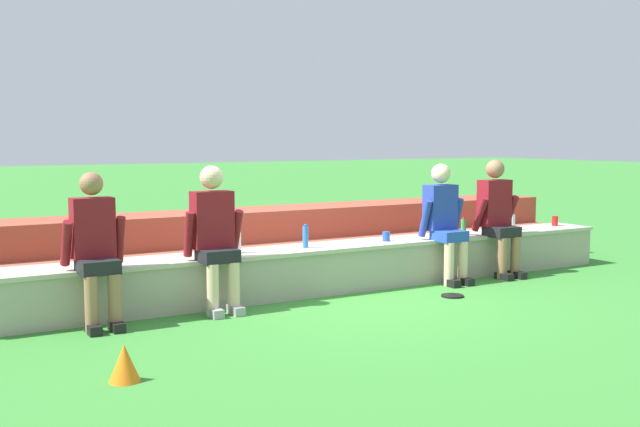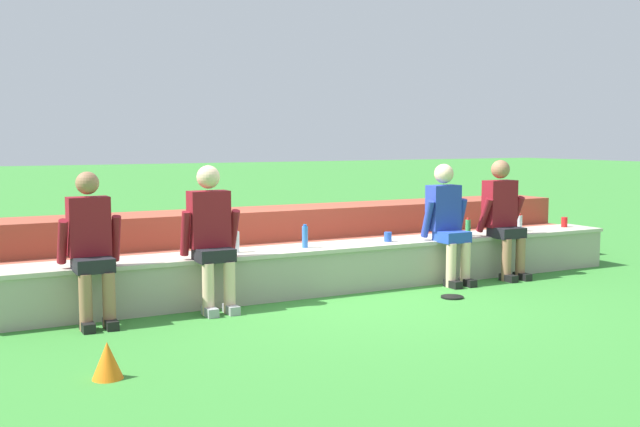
% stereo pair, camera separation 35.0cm
% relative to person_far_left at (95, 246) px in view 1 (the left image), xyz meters
% --- Properties ---
extents(ground_plane, '(80.00, 80.00, 0.00)m').
position_rel_person_far_left_xyz_m(ground_plane, '(2.60, 0.04, -0.70)').
color(ground_plane, '#388433').
extents(stone_seating_wall, '(7.40, 0.59, 0.49)m').
position_rel_person_far_left_xyz_m(stone_seating_wall, '(2.60, 0.31, -0.44)').
color(stone_seating_wall, '#A8A08E').
rests_on(stone_seating_wall, ground).
extents(brick_bleachers, '(8.54, 1.57, 0.74)m').
position_rel_person_far_left_xyz_m(brick_bleachers, '(2.60, 1.67, -0.39)').
color(brick_bleachers, '#AA533F').
rests_on(brick_bleachers, ground).
extents(person_far_left, '(0.53, 0.54, 1.33)m').
position_rel_person_far_left_xyz_m(person_far_left, '(0.00, 0.00, 0.00)').
color(person_far_left, '#996B4C').
rests_on(person_far_left, ground).
extents(person_left_of_center, '(0.56, 0.51, 1.37)m').
position_rel_person_far_left_xyz_m(person_left_of_center, '(1.11, 0.02, 0.03)').
color(person_left_of_center, beige).
rests_on(person_left_of_center, ground).
extents(person_center, '(0.54, 0.54, 1.33)m').
position_rel_person_far_left_xyz_m(person_center, '(3.88, 0.05, 0.01)').
color(person_center, beige).
rests_on(person_center, ground).
extents(person_right_of_center, '(0.56, 0.51, 1.37)m').
position_rel_person_far_left_xyz_m(person_right_of_center, '(4.67, 0.03, 0.03)').
color(person_right_of_center, '#996B4C').
rests_on(person_right_of_center, ground).
extents(water_bottle_near_right, '(0.08, 0.08, 0.23)m').
position_rel_person_far_left_xyz_m(water_bottle_near_right, '(1.46, 0.32, -0.11)').
color(water_bottle_near_right, silver).
rests_on(water_bottle_near_right, stone_seating_wall).
extents(water_bottle_center_gap, '(0.06, 0.06, 0.24)m').
position_rel_person_far_left_xyz_m(water_bottle_center_gap, '(2.22, 0.28, -0.10)').
color(water_bottle_center_gap, blue).
rests_on(water_bottle_center_gap, stone_seating_wall).
extents(water_bottle_near_left, '(0.07, 0.07, 0.22)m').
position_rel_person_far_left_xyz_m(water_bottle_near_left, '(5.16, 0.30, -0.12)').
color(water_bottle_near_left, silver).
rests_on(water_bottle_near_left, stone_seating_wall).
extents(water_bottle_mid_right, '(0.06, 0.06, 0.21)m').
position_rel_person_far_left_xyz_m(water_bottle_mid_right, '(4.34, 0.26, -0.12)').
color(water_bottle_mid_right, green).
rests_on(water_bottle_mid_right, stone_seating_wall).
extents(plastic_cup_middle, '(0.08, 0.08, 0.11)m').
position_rel_person_far_left_xyz_m(plastic_cup_middle, '(3.24, 0.27, -0.16)').
color(plastic_cup_middle, blue).
rests_on(plastic_cup_middle, stone_seating_wall).
extents(plastic_cup_left_end, '(0.08, 0.08, 0.13)m').
position_rel_person_far_left_xyz_m(plastic_cup_left_end, '(5.97, 0.35, -0.15)').
color(plastic_cup_left_end, red).
rests_on(plastic_cup_left_end, stone_seating_wall).
extents(frisbee, '(0.23, 0.23, 0.02)m').
position_rel_person_far_left_xyz_m(frisbee, '(3.45, -0.61, -0.69)').
color(frisbee, black).
rests_on(frisbee, ground).
extents(sports_cone, '(0.21, 0.21, 0.25)m').
position_rel_person_far_left_xyz_m(sports_cone, '(-0.22, -1.59, -0.57)').
color(sports_cone, orange).
rests_on(sports_cone, ground).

